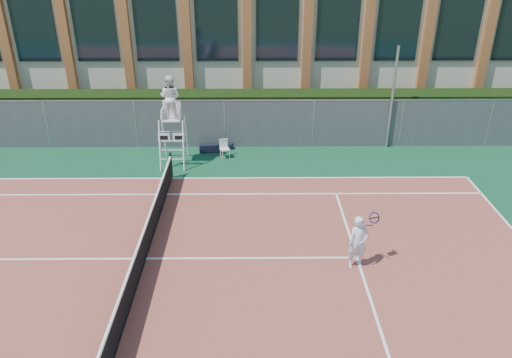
{
  "coord_description": "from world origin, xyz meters",
  "views": [
    {
      "loc": [
        3.24,
        -12.44,
        8.89
      ],
      "look_at": [
        3.36,
        3.0,
        1.22
      ],
      "focal_mm": 35.0,
      "sensor_mm": 36.0,
      "label": 1
    }
  ],
  "objects_px": {
    "umpire_chair": "(170,100)",
    "tennis_player": "(358,242)",
    "plastic_chair": "(224,147)",
    "steel_pole": "(392,99)"
  },
  "relations": [
    {
      "from": "steel_pole",
      "to": "tennis_player",
      "type": "distance_m",
      "value": 9.74
    },
    {
      "from": "umpire_chair",
      "to": "tennis_player",
      "type": "xyz_separation_m",
      "value": [
        6.36,
        -7.47,
        -1.94
      ]
    },
    {
      "from": "steel_pole",
      "to": "plastic_chair",
      "type": "bearing_deg",
      "value": -171.8
    },
    {
      "from": "steel_pole",
      "to": "plastic_chair",
      "type": "distance_m",
      "value": 7.68
    },
    {
      "from": "tennis_player",
      "to": "plastic_chair",
      "type": "bearing_deg",
      "value": 117.94
    },
    {
      "from": "plastic_chair",
      "to": "tennis_player",
      "type": "bearing_deg",
      "value": -62.06
    },
    {
      "from": "umpire_chair",
      "to": "plastic_chair",
      "type": "xyz_separation_m",
      "value": [
        2.09,
        0.58,
        -2.32
      ]
    },
    {
      "from": "umpire_chair",
      "to": "plastic_chair",
      "type": "distance_m",
      "value": 3.17
    },
    {
      "from": "plastic_chair",
      "to": "umpire_chair",
      "type": "bearing_deg",
      "value": -164.34
    },
    {
      "from": "umpire_chair",
      "to": "tennis_player",
      "type": "distance_m",
      "value": 10.0
    }
  ]
}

